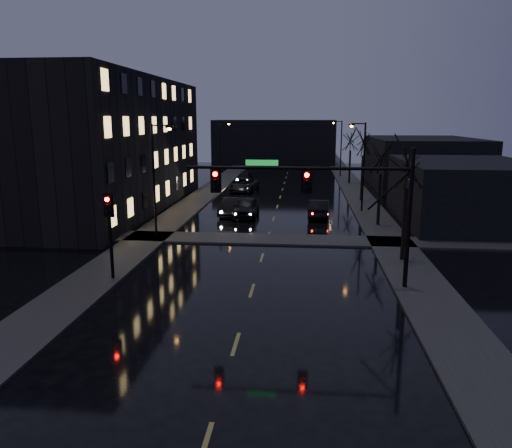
% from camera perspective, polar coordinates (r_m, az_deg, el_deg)
% --- Properties ---
extents(ground, '(160.00, 160.00, 0.00)m').
position_cam_1_polar(ground, '(17.69, -3.23, -16.32)').
color(ground, black).
rests_on(ground, ground).
extents(sidewalk_left, '(3.00, 140.00, 0.12)m').
position_cam_1_polar(sidewalk_left, '(52.22, -6.74, 2.77)').
color(sidewalk_left, '#2D2D2B').
rests_on(sidewalk_left, ground).
extents(sidewalk_right, '(3.00, 140.00, 0.12)m').
position_cam_1_polar(sidewalk_right, '(51.43, 12.14, 2.44)').
color(sidewalk_right, '#2D2D2B').
rests_on(sidewalk_right, ground).
extents(sidewalk_cross, '(40.00, 3.00, 0.12)m').
position_cam_1_polar(sidewalk_cross, '(34.98, 1.29, -1.75)').
color(sidewalk_cross, '#2D2D2B').
rests_on(sidewalk_cross, ground).
extents(apartment_block, '(12.00, 30.00, 12.00)m').
position_cam_1_polar(apartment_block, '(49.23, -17.41, 8.71)').
color(apartment_block, black).
rests_on(apartment_block, ground).
extents(commercial_right_near, '(10.00, 14.00, 5.00)m').
position_cam_1_polar(commercial_right_near, '(43.80, 22.77, 3.36)').
color(commercial_right_near, black).
rests_on(commercial_right_near, ground).
extents(commercial_right_far, '(12.00, 18.00, 6.00)m').
position_cam_1_polar(commercial_right_far, '(65.26, 18.43, 6.69)').
color(commercial_right_far, black).
rests_on(commercial_right_far, ground).
extents(far_block, '(22.00, 10.00, 8.00)m').
position_cam_1_polar(far_block, '(93.64, 2.11, 9.34)').
color(far_block, black).
rests_on(far_block, ground).
extents(signal_mast, '(11.11, 0.41, 7.00)m').
position_cam_1_polar(signal_mast, '(24.68, 8.69, 3.68)').
color(signal_mast, black).
rests_on(signal_mast, ground).
extents(signal_pole_left, '(0.35, 0.41, 4.53)m').
position_cam_1_polar(signal_pole_left, '(26.86, -16.38, -0.02)').
color(signal_pole_left, black).
rests_on(signal_pole_left, ground).
extents(tree_near, '(3.52, 3.52, 8.08)m').
position_cam_1_polar(tree_near, '(30.06, 17.01, 7.36)').
color(tree_near, black).
rests_on(tree_near, ground).
extents(tree_mid_a, '(3.30, 3.30, 7.58)m').
position_cam_1_polar(tree_mid_a, '(39.92, 14.15, 7.99)').
color(tree_mid_a, black).
rests_on(tree_mid_a, ground).
extents(tree_mid_b, '(3.74, 3.74, 8.59)m').
position_cam_1_polar(tree_mid_b, '(51.76, 12.22, 9.79)').
color(tree_mid_b, black).
rests_on(tree_mid_b, ground).
extents(tree_far, '(3.43, 3.43, 7.88)m').
position_cam_1_polar(tree_far, '(65.70, 10.79, 9.80)').
color(tree_far, black).
rests_on(tree_far, ground).
extents(streetlight_l_near, '(1.53, 0.28, 8.00)m').
position_cam_1_polar(streetlight_l_near, '(35.04, -11.27, 5.87)').
color(streetlight_l_near, black).
rests_on(streetlight_l_near, ground).
extents(streetlight_l_far, '(1.53, 0.28, 8.00)m').
position_cam_1_polar(streetlight_l_far, '(61.31, -4.03, 8.63)').
color(streetlight_l_far, black).
rests_on(streetlight_l_far, ground).
extents(streetlight_r_mid, '(1.53, 0.28, 8.00)m').
position_cam_1_polar(streetlight_r_mid, '(45.82, 11.96, 7.25)').
color(streetlight_r_mid, black).
rests_on(streetlight_r_mid, ground).
extents(streetlight_r_far, '(1.53, 0.28, 8.00)m').
position_cam_1_polar(streetlight_r_far, '(73.65, 9.54, 9.06)').
color(streetlight_r_far, black).
rests_on(streetlight_r_far, ground).
extents(oncoming_car_a, '(2.07, 5.01, 1.70)m').
position_cam_1_polar(oncoming_car_a, '(43.15, -1.14, 1.97)').
color(oncoming_car_a, black).
rests_on(oncoming_car_a, ground).
extents(oncoming_car_b, '(1.93, 4.67, 1.50)m').
position_cam_1_polar(oncoming_car_b, '(43.89, -2.78, 1.99)').
color(oncoming_car_b, black).
rests_on(oncoming_car_b, ground).
extents(oncoming_car_c, '(3.27, 5.82, 1.54)m').
position_cam_1_polar(oncoming_car_c, '(58.02, -1.36, 4.48)').
color(oncoming_car_c, black).
rests_on(oncoming_car_c, ground).
extents(oncoming_car_d, '(2.08, 4.59, 1.30)m').
position_cam_1_polar(oncoming_car_d, '(66.13, -1.38, 5.31)').
color(oncoming_car_d, black).
rests_on(oncoming_car_d, ground).
extents(lead_car, '(1.97, 4.78, 1.54)m').
position_cam_1_polar(lead_car, '(43.20, 7.21, 1.78)').
color(lead_car, black).
rests_on(lead_car, ground).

